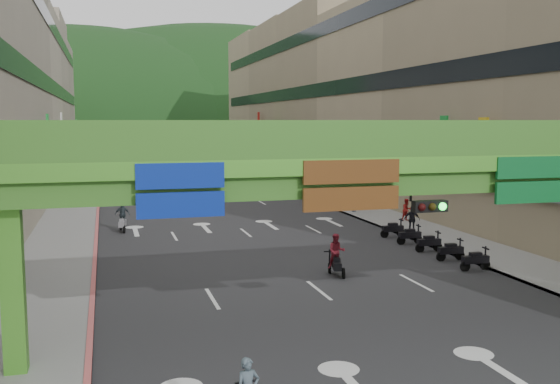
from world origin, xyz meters
TOP-DOWN VIEW (x-y plane):
  - road_slab at (0.00, 50.00)m, footprint 18.00×140.00m
  - sidewalk_left at (-11.00, 50.00)m, footprint 4.00×140.00m
  - sidewalk_right at (11.00, 50.00)m, footprint 4.00×140.00m
  - curb_left at (-9.10, 50.00)m, footprint 0.20×140.00m
  - curb_right at (9.10, 50.00)m, footprint 0.20×140.00m
  - building_row_right at (18.93, 50.00)m, footprint 12.80×95.00m
  - overpass_near at (0.93, 5.38)m, footprint 28.00×12.27m
  - overpass_far at (0.00, 65.00)m, footprint 28.00×2.20m
  - hill_left at (-15.00, 160.00)m, footprint 168.00×140.00m
  - hill_right at (25.00, 180.00)m, footprint 208.00×176.00m
  - bunting_string at (0.00, 30.00)m, footprint 26.00×0.36m
  - scooter_rider_mid at (1.59, 14.12)m, footprint 0.91×1.57m
  - scooter_rider_left at (-7.50, 28.49)m, footprint 0.97×1.60m
  - scooter_rider_far at (-0.49, 44.44)m, footprint 0.84×1.60m
  - parked_scooter_row at (8.29, 17.69)m, footprint 1.60×9.35m
  - car_silver at (-4.93, 63.50)m, footprint 1.95×4.28m
  - car_yellow at (4.01, 65.73)m, footprint 2.07×3.91m
  - pedestrian_red at (11.65, 26.81)m, footprint 0.85×0.73m
  - pedestrian_dark at (9.80, 22.56)m, footprint 1.05×0.74m
  - pedestrian_blue at (9.80, 31.86)m, footprint 0.76×0.54m

SIDE VIEW (x-z plane):
  - hill_left at x=-15.00m, z-range -56.00..56.00m
  - hill_right at x=25.00m, z-range -64.00..64.00m
  - road_slab at x=0.00m, z-range 0.00..0.02m
  - sidewalk_left at x=-11.00m, z-range 0.00..0.15m
  - sidewalk_right at x=11.00m, z-range 0.00..0.15m
  - curb_left at x=-9.10m, z-range 0.00..0.18m
  - curb_right at x=9.10m, z-range 0.00..0.18m
  - parked_scooter_row at x=8.29m, z-range -0.02..1.06m
  - car_yellow at x=4.01m, z-range 0.00..1.27m
  - car_silver at x=-4.93m, z-range 0.00..1.36m
  - pedestrian_blue at x=9.80m, z-range 0.00..1.51m
  - pedestrian_red at x=11.65m, z-range 0.00..1.54m
  - pedestrian_dark at x=9.80m, z-range 0.00..1.65m
  - scooter_rider_left at x=-7.50m, z-range -0.01..1.91m
  - scooter_rider_mid at x=1.59m, z-range 0.02..1.99m
  - scooter_rider_far at x=-0.49m, z-range 0.01..2.07m
  - overpass_near at x=0.93m, z-range 1.66..8.76m
  - overpass_far at x=0.00m, z-range 1.85..8.95m
  - bunting_string at x=0.00m, z-range 5.73..6.19m
  - building_row_right at x=18.93m, z-range -0.04..18.96m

